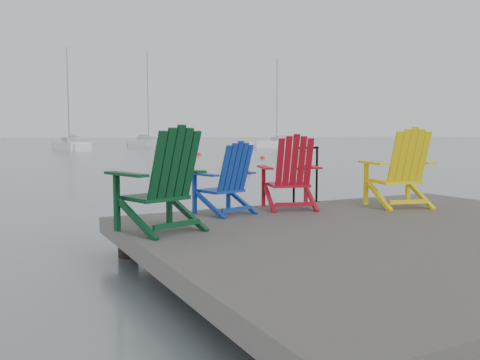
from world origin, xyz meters
name	(u,v)px	position (x,y,z in m)	size (l,w,h in m)	color
ground	(407,272)	(0.00, 0.00, 0.00)	(400.00, 400.00, 0.00)	slate
dock	(408,242)	(0.00, 0.00, 0.35)	(6.00, 5.00, 1.40)	#2D2A28
handrail	(306,169)	(0.25, 2.45, 1.04)	(0.48, 0.04, 0.90)	black
chair_green	(163,180)	(-2.56, 1.18, 1.08)	(1.09, 1.03, 1.16)	#0A391D
chair_blue	(226,179)	(-1.38, 1.98, 0.99)	(0.90, 0.85, 0.97)	#0F349E
chair_red	(291,173)	(-0.34, 1.97, 1.04)	(1.01, 0.96, 1.06)	#B00C1D
chair_yellow	(401,168)	(1.23, 1.38, 1.09)	(1.07, 1.01, 1.16)	yellow
sailboat_near	(71,147)	(3.45, 46.65, 0.36)	(2.60, 7.36, 10.11)	white
sailboat_mid	(147,143)	(14.45, 57.83, 0.35)	(6.84, 8.58, 12.11)	#BCBCC1
sailboat_far	(280,145)	(25.91, 44.89, 0.36)	(7.46, 2.40, 10.28)	white
buoy_a	(248,174)	(5.14, 13.59, 0.00)	(0.33, 0.33, 0.33)	red
buoy_c	(262,159)	(11.72, 23.93, 0.00)	(0.34, 0.34, 0.34)	red
buoy_d	(199,155)	(10.15, 30.77, 0.00)	(0.41, 0.41, 0.41)	red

